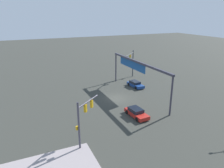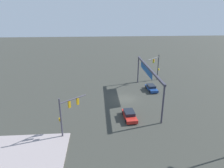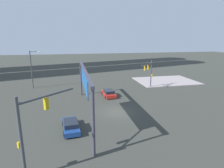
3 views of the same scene
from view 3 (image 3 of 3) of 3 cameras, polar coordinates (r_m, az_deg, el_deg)
name	(u,v)px [view 3 (image 3 of 3)]	position (r m, az deg, el deg)	size (l,w,h in m)	color
ground_plane	(116,112)	(27.21, 1.25, -8.51)	(209.62, 209.62, 0.00)	#363731
sidewalk_corner	(166,81)	(48.08, 15.95, 0.93)	(10.48, 13.97, 0.15)	gray
traffic_signal_near_corner	(149,70)	(39.79, 11.22, 4.05)	(2.90, 3.66, 5.83)	#3D3B48
traffic_signal_opposite_side	(32,123)	(15.44, -23.19, -10.89)	(3.71, 4.21, 6.50)	#3F4347
streetlamp_curved_arm	(32,67)	(42.27, -23.04, 4.78)	(0.67, 2.20, 7.80)	#3B4141
overhead_sign_gantry	(84,78)	(24.20, -8.41, 1.93)	(19.52, 0.43, 6.50)	#383644
sedan_car_approaching	(109,93)	(34.19, -1.05, -2.79)	(4.45, 2.10, 1.21)	#B3241D
sedan_car_waiting_far	(71,126)	(22.51, -12.39, -12.22)	(4.42, 2.05, 1.21)	navy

